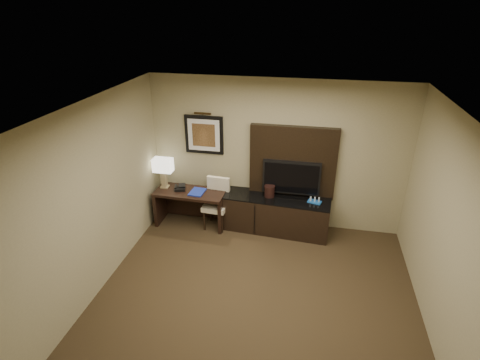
% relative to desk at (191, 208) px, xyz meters
% --- Properties ---
extents(floor, '(4.50, 5.00, 0.01)m').
position_rel_desk_xyz_m(floor, '(1.50, -2.10, -0.35)').
color(floor, '#312516').
rests_on(floor, ground).
extents(ceiling, '(4.50, 5.00, 0.01)m').
position_rel_desk_xyz_m(ceiling, '(1.50, -2.10, 2.36)').
color(ceiling, silver).
rests_on(ceiling, wall_back).
extents(wall_back, '(4.50, 0.01, 2.70)m').
position_rel_desk_xyz_m(wall_back, '(1.50, 0.40, 1.01)').
color(wall_back, '#9A9168').
rests_on(wall_back, floor).
extents(wall_left, '(0.01, 5.00, 2.70)m').
position_rel_desk_xyz_m(wall_left, '(-0.75, -2.10, 1.01)').
color(wall_left, '#9A9168').
rests_on(wall_left, floor).
extents(wall_right, '(0.01, 5.00, 2.70)m').
position_rel_desk_xyz_m(wall_right, '(3.75, -2.10, 1.01)').
color(wall_right, '#9A9168').
rests_on(wall_right, floor).
extents(desk, '(1.29, 0.59, 0.68)m').
position_rel_desk_xyz_m(desk, '(0.00, 0.00, 0.00)').
color(desk, black).
rests_on(desk, floor).
extents(credenza, '(1.97, 0.66, 0.67)m').
position_rel_desk_xyz_m(credenza, '(1.55, 0.10, -0.01)').
color(credenza, black).
rests_on(credenza, floor).
extents(tv_wall_panel, '(1.50, 0.12, 1.30)m').
position_rel_desk_xyz_m(tv_wall_panel, '(1.80, 0.34, 0.93)').
color(tv_wall_panel, black).
rests_on(tv_wall_panel, wall_back).
extents(tv, '(1.00, 0.08, 0.60)m').
position_rel_desk_xyz_m(tv, '(1.80, 0.24, 0.68)').
color(tv, black).
rests_on(tv, tv_wall_panel).
extents(artwork, '(0.70, 0.04, 0.70)m').
position_rel_desk_xyz_m(artwork, '(0.20, 0.38, 1.31)').
color(artwork, black).
rests_on(artwork, wall_back).
extents(picture_light, '(0.04, 0.04, 0.30)m').
position_rel_desk_xyz_m(picture_light, '(0.20, 0.34, 1.71)').
color(picture_light, '#402D14').
rests_on(picture_light, wall_back).
extents(desk_chair, '(0.46, 0.52, 0.88)m').
position_rel_desk_xyz_m(desk_chair, '(0.48, -0.01, 0.10)').
color(desk_chair, beige).
rests_on(desk_chair, floor).
extents(table_lamp, '(0.34, 0.22, 0.52)m').
position_rel_desk_xyz_m(table_lamp, '(-0.51, 0.07, 0.60)').
color(table_lamp, tan).
rests_on(table_lamp, desk).
extents(desk_phone, '(0.22, 0.21, 0.09)m').
position_rel_desk_xyz_m(desk_phone, '(-0.19, 0.02, 0.39)').
color(desk_phone, black).
rests_on(desk_phone, desk).
extents(blue_folder, '(0.27, 0.34, 0.02)m').
position_rel_desk_xyz_m(blue_folder, '(0.15, -0.02, 0.35)').
color(blue_folder, '#172C9B').
rests_on(blue_folder, desk).
extents(book, '(0.15, 0.07, 0.21)m').
position_rel_desk_xyz_m(book, '(0.08, -0.05, 0.45)').
color(book, '#C2B798').
rests_on(book, desk).
extents(ice_bucket, '(0.20, 0.20, 0.21)m').
position_rel_desk_xyz_m(ice_bucket, '(1.44, 0.13, 0.43)').
color(ice_bucket, black).
rests_on(ice_bucket, credenza).
extents(minibar_tray, '(0.26, 0.19, 0.08)m').
position_rel_desk_xyz_m(minibar_tray, '(2.23, 0.07, 0.37)').
color(minibar_tray, '#1B5DB4').
rests_on(minibar_tray, credenza).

